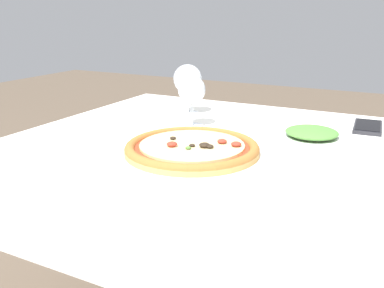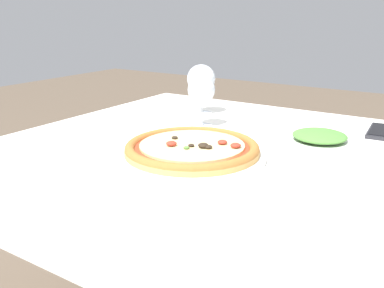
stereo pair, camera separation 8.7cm
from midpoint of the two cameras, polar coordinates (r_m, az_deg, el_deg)
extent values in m
cube|color=brown|center=(0.96, 3.21, -2.68)|extent=(1.04, 0.92, 0.04)
cube|color=white|center=(0.95, 3.23, -1.49)|extent=(1.14, 1.02, 0.01)
cylinder|color=brown|center=(1.62, -6.11, -7.37)|extent=(0.06, 0.06, 0.66)
cylinder|color=white|center=(0.92, -2.70, -1.52)|extent=(0.32, 0.32, 0.01)
cylinder|color=tan|center=(0.92, -2.71, -0.87)|extent=(0.29, 0.29, 0.01)
torus|color=#A3662D|center=(0.92, -2.71, -0.52)|extent=(0.29, 0.29, 0.02)
cylinder|color=#BC381E|center=(0.92, -2.72, -0.43)|extent=(0.25, 0.25, 0.00)
cylinder|color=beige|center=(0.92, -2.72, -0.19)|extent=(0.23, 0.23, 0.00)
ellipsoid|color=#2D2319|center=(0.90, -2.77, -0.21)|extent=(0.01, 0.01, 0.01)
ellipsoid|color=#2D2319|center=(0.89, -0.42, -0.35)|extent=(0.02, 0.02, 0.01)
ellipsoid|color=#4C7A33|center=(0.88, -3.34, -0.55)|extent=(0.01, 0.01, 0.01)
ellipsoid|color=#A83323|center=(0.90, -5.45, -0.05)|extent=(0.02, 0.02, 0.01)
ellipsoid|color=#2D2319|center=(0.89, -1.12, -0.18)|extent=(0.02, 0.02, 0.01)
ellipsoid|color=#2D2319|center=(0.95, -5.17, 0.77)|extent=(0.01, 0.01, 0.01)
ellipsoid|color=#A83323|center=(0.90, 3.17, -0.05)|extent=(0.02, 0.02, 0.01)
ellipsoid|color=#A83323|center=(0.92, 1.33, 0.34)|extent=(0.02, 0.02, 0.01)
cube|color=silver|center=(0.93, -24.64, -3.13)|extent=(0.03, 0.02, 0.00)
cube|color=silver|center=(0.95, -23.41, -2.52)|extent=(0.01, 0.04, 0.00)
cube|color=silver|center=(0.95, -23.18, -2.63)|extent=(0.01, 0.04, 0.00)
cube|color=silver|center=(0.94, -22.95, -2.74)|extent=(0.01, 0.04, 0.00)
cube|color=silver|center=(0.93, -22.72, -2.85)|extent=(0.01, 0.04, 0.00)
cylinder|color=silver|center=(1.32, -2.48, 4.15)|extent=(0.07, 0.07, 0.00)
cylinder|color=silver|center=(1.31, -2.50, 5.65)|extent=(0.01, 0.01, 0.07)
sphere|color=silver|center=(1.30, -2.54, 8.67)|extent=(0.09, 0.09, 0.09)
cylinder|color=silver|center=(1.17, -2.16, 2.42)|extent=(0.06, 0.06, 0.00)
cylinder|color=silver|center=(1.16, -2.18, 4.09)|extent=(0.01, 0.01, 0.07)
sphere|color=silver|center=(1.15, -2.21, 7.22)|extent=(0.07, 0.07, 0.07)
cube|color=#232328|center=(1.22, 20.54, 2.12)|extent=(0.08, 0.15, 0.01)
cube|color=black|center=(1.22, 20.56, 2.38)|extent=(0.07, 0.13, 0.00)
cylinder|color=white|center=(1.07, 13.40, 0.65)|extent=(0.22, 0.22, 0.01)
ellipsoid|color=#4C8438|center=(1.06, 13.46, 1.50)|extent=(0.13, 0.13, 0.02)
camera|label=1|loc=(0.04, -92.72, -0.85)|focal=40.00mm
camera|label=2|loc=(0.04, 87.28, 0.85)|focal=40.00mm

